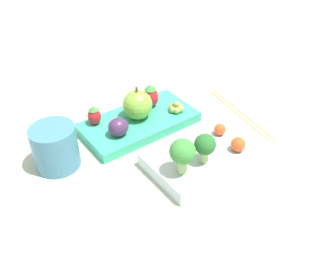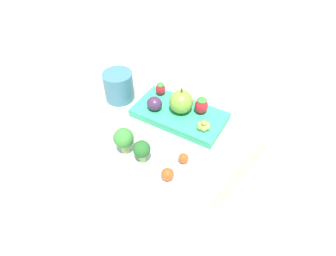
% 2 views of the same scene
% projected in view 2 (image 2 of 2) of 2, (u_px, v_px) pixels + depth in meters
% --- Properties ---
extents(ground_plane, '(4.00, 4.00, 0.00)m').
position_uv_depth(ground_plane, '(168.00, 139.00, 0.69)').
color(ground_plane, '#ADB7A3').
extents(bento_box_savoury, '(0.18, 0.12, 0.03)m').
position_uv_depth(bento_box_savoury, '(155.00, 160.00, 0.63)').
color(bento_box_savoury, silver).
rests_on(bento_box_savoury, ground_plane).
extents(bento_box_fruit, '(0.22, 0.12, 0.02)m').
position_uv_depth(bento_box_fruit, '(179.00, 115.00, 0.73)').
color(bento_box_fruit, '#33A87F').
rests_on(bento_box_fruit, ground_plane).
extents(broccoli_floret_0, '(0.04, 0.04, 0.06)m').
position_uv_depth(broccoli_floret_0, '(124.00, 139.00, 0.60)').
color(broccoli_floret_0, '#93B770').
rests_on(broccoli_floret_0, bento_box_savoury).
extents(broccoli_floret_1, '(0.04, 0.04, 0.05)m').
position_uv_depth(broccoli_floret_1, '(144.00, 151.00, 0.58)').
color(broccoli_floret_1, '#93B770').
rests_on(broccoli_floret_1, bento_box_savoury).
extents(cherry_tomato_0, '(0.03, 0.03, 0.03)m').
position_uv_depth(cherry_tomato_0, '(167.00, 174.00, 0.57)').
color(cherry_tomato_0, '#DB4C1E').
rests_on(cherry_tomato_0, bento_box_savoury).
extents(cherry_tomato_1, '(0.02, 0.02, 0.02)m').
position_uv_depth(cherry_tomato_1, '(183.00, 158.00, 0.60)').
color(cherry_tomato_1, '#DB4C1E').
rests_on(cherry_tomato_1, bento_box_savoury).
extents(apple, '(0.06, 0.06, 0.07)m').
position_uv_depth(apple, '(181.00, 102.00, 0.71)').
color(apple, '#70A838').
rests_on(apple, bento_box_fruit).
extents(strawberry_0, '(0.03, 0.03, 0.05)m').
position_uv_depth(strawberry_0, '(201.00, 105.00, 0.71)').
color(strawberry_0, red).
rests_on(strawberry_0, bento_box_fruit).
extents(strawberry_1, '(0.03, 0.03, 0.04)m').
position_uv_depth(strawberry_1, '(160.00, 88.00, 0.76)').
color(strawberry_1, red).
rests_on(strawberry_1, bento_box_fruit).
extents(plum, '(0.04, 0.04, 0.03)m').
position_uv_depth(plum, '(154.00, 104.00, 0.72)').
color(plum, '#42284C').
rests_on(plum, bento_box_fruit).
extents(grape_cluster, '(0.03, 0.03, 0.02)m').
position_uv_depth(grape_cluster, '(204.00, 126.00, 0.68)').
color(grape_cluster, '#8EA84C').
rests_on(grape_cluster, bento_box_fruit).
extents(drinking_cup, '(0.08, 0.08, 0.08)m').
position_uv_depth(drinking_cup, '(119.00, 86.00, 0.77)').
color(drinking_cup, teal).
rests_on(drinking_cup, ground_plane).
extents(chopsticks_pair, '(0.05, 0.21, 0.01)m').
position_uv_depth(chopsticks_pair, '(241.00, 172.00, 0.62)').
color(chopsticks_pair, tan).
rests_on(chopsticks_pair, ground_plane).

